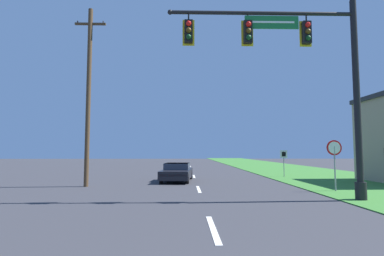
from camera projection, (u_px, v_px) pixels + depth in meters
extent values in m
cube|color=#38752D|center=(290.00, 170.00, 31.84)|extent=(10.00, 110.00, 0.04)
cube|color=silver|center=(213.00, 229.00, 7.67)|extent=(0.16, 2.80, 0.01)
cube|color=silver|center=(199.00, 189.00, 15.64)|extent=(0.16, 2.80, 0.01)
cube|color=silver|center=(194.00, 176.00, 23.61)|extent=(0.16, 2.80, 0.01)
cube|color=silver|center=(192.00, 170.00, 31.59)|extent=(0.16, 2.80, 0.01)
cube|color=silver|center=(190.00, 166.00, 39.56)|extent=(0.16, 2.80, 0.01)
cylinder|color=black|center=(361.00, 191.00, 12.09)|extent=(0.44, 0.44, 0.70)
cylinder|color=black|center=(357.00, 97.00, 12.39)|extent=(0.26, 0.26, 8.34)
cylinder|color=black|center=(262.00, 13.00, 12.57)|extent=(7.76, 0.16, 0.16)
sphere|color=black|center=(170.00, 12.00, 12.48)|extent=(0.21, 0.21, 0.21)
cube|color=#196B33|center=(272.00, 22.00, 12.55)|extent=(2.26, 0.06, 0.55)
cube|color=white|center=(272.00, 22.00, 12.52)|extent=(1.90, 0.01, 0.08)
cylinder|color=black|center=(189.00, 16.00, 12.48)|extent=(0.06, 0.06, 0.35)
cube|color=yellow|center=(189.00, 33.00, 12.57)|extent=(0.50, 0.03, 1.11)
cube|color=black|center=(189.00, 32.00, 12.43)|extent=(0.34, 0.24, 0.95)
sphere|color=red|center=(189.00, 23.00, 12.32)|extent=(0.22, 0.22, 0.22)
sphere|color=#51380F|center=(189.00, 30.00, 12.29)|extent=(0.22, 0.22, 0.22)
sphere|color=#0F3D19|center=(189.00, 37.00, 12.27)|extent=(0.22, 0.22, 0.22)
cylinder|color=black|center=(248.00, 17.00, 12.54)|extent=(0.06, 0.06, 0.35)
cube|color=yellow|center=(247.00, 33.00, 12.63)|extent=(0.50, 0.03, 1.11)
cube|color=black|center=(248.00, 32.00, 12.49)|extent=(0.34, 0.24, 0.95)
sphere|color=red|center=(248.00, 24.00, 12.38)|extent=(0.22, 0.22, 0.22)
sphere|color=#51380F|center=(249.00, 31.00, 12.35)|extent=(0.22, 0.22, 0.22)
sphere|color=#0F3D19|center=(249.00, 37.00, 12.33)|extent=(0.22, 0.22, 0.22)
cylinder|color=black|center=(306.00, 18.00, 12.60)|extent=(0.06, 0.06, 0.35)
cube|color=yellow|center=(305.00, 34.00, 12.69)|extent=(0.50, 0.03, 1.11)
cube|color=black|center=(307.00, 33.00, 12.55)|extent=(0.34, 0.24, 0.95)
sphere|color=red|center=(308.00, 25.00, 12.43)|extent=(0.22, 0.22, 0.22)
sphere|color=#51380F|center=(308.00, 31.00, 12.41)|extent=(0.22, 0.22, 0.22)
sphere|color=#0F3D19|center=(308.00, 38.00, 12.39)|extent=(0.22, 0.22, 0.22)
cylinder|color=black|center=(190.00, 174.00, 21.56)|extent=(0.22, 0.64, 0.64)
cylinder|color=black|center=(168.00, 174.00, 21.66)|extent=(0.22, 0.64, 0.64)
cylinder|color=black|center=(187.00, 178.00, 18.39)|extent=(0.22, 0.64, 0.64)
cylinder|color=black|center=(161.00, 178.00, 18.49)|extent=(0.22, 0.64, 0.64)
cube|color=black|center=(177.00, 174.00, 20.04)|extent=(2.20, 4.72, 0.55)
cube|color=#283342|center=(177.00, 166.00, 20.19)|extent=(1.76, 2.05, 0.42)
cube|color=black|center=(177.00, 164.00, 20.20)|extent=(1.72, 2.01, 0.06)
cube|color=#B71414|center=(173.00, 175.00, 17.79)|extent=(1.67, 0.20, 0.14)
cylinder|color=gray|center=(335.00, 168.00, 14.86)|extent=(0.07, 0.07, 2.20)
cylinder|color=red|center=(334.00, 148.00, 14.94)|extent=(0.76, 0.04, 0.76)
cylinder|color=white|center=(334.00, 148.00, 14.91)|extent=(0.61, 0.01, 0.61)
cylinder|color=gray|center=(284.00, 164.00, 23.10)|extent=(0.06, 0.06, 2.00)
cube|color=white|center=(284.00, 154.00, 23.16)|extent=(0.55, 0.04, 0.60)
cube|color=black|center=(284.00, 154.00, 23.13)|extent=(0.31, 0.01, 0.34)
cylinder|color=#4C3823|center=(88.00, 96.00, 17.26)|extent=(0.26, 0.26, 10.36)
cube|color=#4C3823|center=(90.00, 24.00, 17.59)|extent=(1.80, 0.12, 0.12)
cylinder|color=#333338|center=(78.00, 22.00, 17.58)|extent=(0.08, 0.08, 0.12)
cylinder|color=#333338|center=(103.00, 22.00, 17.62)|extent=(0.08, 0.08, 0.12)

